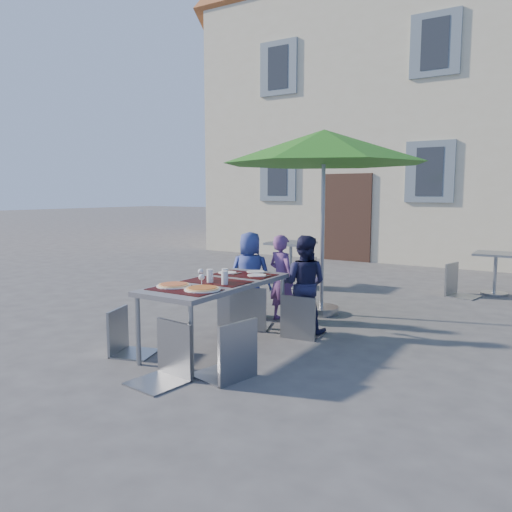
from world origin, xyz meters
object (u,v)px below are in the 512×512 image
Objects in this scene: chair_1 at (250,281)px; patio_umbrella at (324,148)px; child_1 at (282,278)px; chair_5 at (165,317)px; bg_chair_l_0 at (246,252)px; bg_chair_r_0 at (309,254)px; chair_3 at (125,304)px; bg_chair_l_1 at (459,260)px; pizza_near_left at (174,285)px; cafe_table_0 at (291,254)px; dining_table at (217,286)px; cafe_table_1 at (495,267)px; child_0 at (250,275)px; chair_4 at (230,313)px; chair_2 at (301,290)px; pizza_near_right at (202,289)px; chair_0 at (236,281)px; child_2 at (304,284)px.

chair_1 is 0.37× the size of patio_umbrella.
chair_5 is at bearing 110.91° from child_1.
bg_chair_r_0 is (1.36, -0.01, 0.04)m from bg_chair_l_0.
bg_chair_l_1 reaches higher than chair_3.
bg_chair_l_0 is (-1.88, 4.23, -0.19)m from pizza_near_left.
chair_3 is 4.41m from bg_chair_r_0.
chair_1 reaches higher than pizza_near_left.
bg_chair_l_1 reaches higher than bg_chair_l_0.
chair_1 is 1.29× the size of cafe_table_0.
pizza_near_left is at bearing -66.05° from bg_chair_l_0.
child_1 is 2.46m from chair_5.
cafe_table_0 is (-1.14, 3.84, -0.12)m from dining_table.
pizza_near_left is 5.89m from cafe_table_1.
child_0 reaches higher than cafe_table_0.
patio_umbrella is at bearing -50.70° from cafe_table_0.
cafe_table_1 is at bearing 74.24° from chair_4.
chair_2 is at bearing 55.24° from dining_table.
cafe_table_0 reaches higher than cafe_table_1.
pizza_near_right is 1.42m from chair_2.
child_0 is at bearing 108.08° from dining_table.
pizza_near_left reaches higher than dining_table.
pizza_near_left is 0.35× the size of chair_5.
chair_5 is at bearing -90.33° from pizza_near_right.
chair_0 is at bearing -123.43° from cafe_table_1.
chair_2 is 0.94× the size of bg_chair_r_0.
bg_chair_r_0 is at bearing 90.02° from chair_3.
bg_chair_l_1 reaches higher than pizza_near_left.
chair_0 and chair_2 have the same top height.
bg_chair_l_0 reaches higher than chair_3.
bg_chair_l_0 is at bearing -75.64° from child_0.
chair_2 is 1.37× the size of cafe_table_1.
chair_5 is (0.37, -0.54, -0.17)m from pizza_near_left.
child_2 is 3.69m from bg_chair_l_0.
patio_umbrella is (-0.29, 1.21, 1.75)m from chair_2.
dining_table is 0.53m from pizza_near_left.
bg_chair_l_0 is (-2.58, 2.64, -0.02)m from child_2.
bg_chair_l_1 is (1.91, 4.92, -0.16)m from pizza_near_left.
dining_table is 4.01m from cafe_table_0.
patio_umbrella is at bearing 87.61° from chair_5.
bg_chair_l_0 is (-1.36, 4.42, 0.04)m from chair_3.
cafe_table_0 is 0.78× the size of bg_chair_l_1.
cafe_table_0 is at bearing 111.62° from chair_4.
chair_4 is 1.02× the size of bg_chair_l_1.
bg_chair_l_0 is at bearing 144.94° from patio_umbrella.
child_0 reaches higher than bg_chair_l_0.
chair_0 reaches higher than cafe_table_0.
child_2 is 1.30× the size of chair_3.
dining_table is 1.22m from child_2.
bg_chair_l_1 is at bearing 64.61° from chair_3.
cafe_table_0 is at bearing 108.81° from chair_1.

